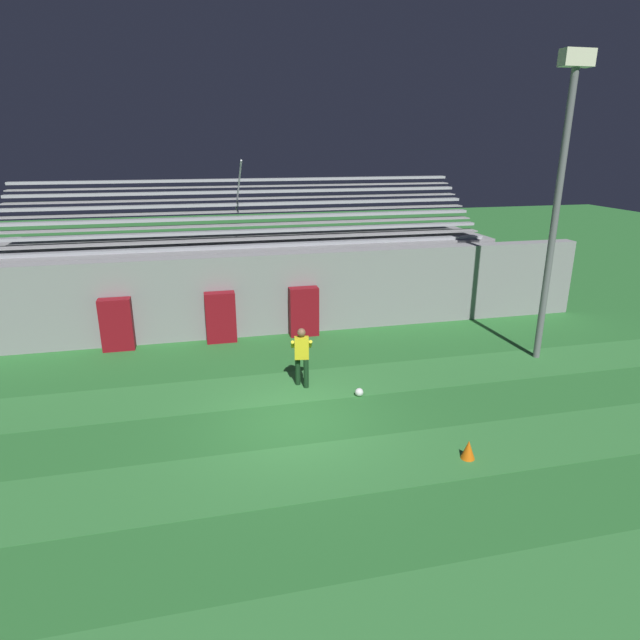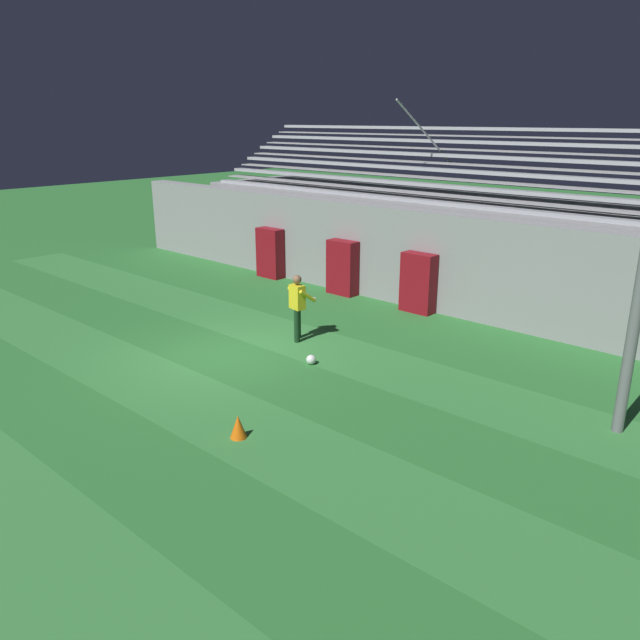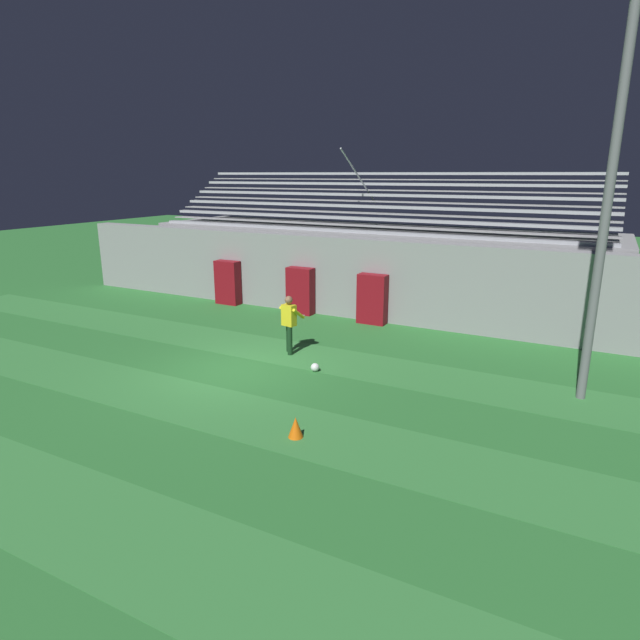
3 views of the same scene
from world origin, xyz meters
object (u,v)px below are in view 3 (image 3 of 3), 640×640
padding_pillar_gate_right (372,299)px  floodlight_pole (615,149)px  soccer_ball (315,367)px  padding_pillar_gate_left (300,291)px  goalkeeper (289,321)px  padding_pillar_far_left (228,283)px  traffic_cone (296,427)px

padding_pillar_gate_right → floodlight_pole: floodlight_pole is taller
padding_pillar_gate_right → soccer_ball: size_ratio=7.72×
padding_pillar_gate_right → soccer_ball: bearing=-84.5°
padding_pillar_gate_left → goalkeeper: 4.45m
padding_pillar_far_left → padding_pillar_gate_left: bearing=0.0°
padding_pillar_far_left → goalkeeper: 6.57m
padding_pillar_gate_right → goalkeeper: bearing=-102.2°
padding_pillar_gate_left → floodlight_pole: bearing=-20.9°
padding_pillar_gate_left → padding_pillar_far_left: bearing=180.0°
soccer_ball → padding_pillar_far_left: bearing=142.9°
padding_pillar_far_left → traffic_cone: bearing=-46.3°
goalkeeper → soccer_ball: size_ratio=7.59×
padding_pillar_gate_left → goalkeeper: padding_pillar_gate_left is taller
padding_pillar_far_left → goalkeeper: padding_pillar_far_left is taller
floodlight_pole → soccer_ball: 8.26m
goalkeeper → padding_pillar_far_left: bearing=142.5°
padding_pillar_gate_right → floodlight_pole: bearing=-28.4°
padding_pillar_gate_left → padding_pillar_far_left: same height
floodlight_pole → goalkeeper: bearing=-177.0°
padding_pillar_far_left → floodlight_pole: 14.00m
padding_pillar_gate_left → traffic_cone: size_ratio=4.04×
traffic_cone → floodlight_pole: bearing=44.3°
padding_pillar_far_left → floodlight_pole: (12.73, -3.60, 4.58)m
padding_pillar_gate_left → floodlight_pole: size_ratio=0.20×
padding_pillar_gate_right → floodlight_pole: 8.85m
padding_pillar_gate_left → padding_pillar_gate_right: same height
goalkeeper → soccer_ball: 1.86m
padding_pillar_gate_right → padding_pillar_gate_left: bearing=180.0°
traffic_cone → goalkeeper: bearing=122.3°
floodlight_pole → soccer_ball: bearing=-167.6°
goalkeeper → floodlight_pole: bearing=3.0°
padding_pillar_gate_left → soccer_ball: (3.29, -4.96, -0.74)m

